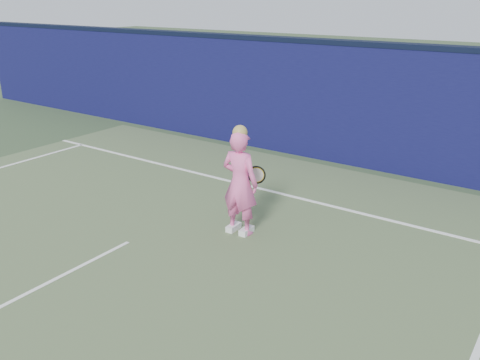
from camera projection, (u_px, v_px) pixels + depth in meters
The scene contains 6 objects.
ground at pixel (73, 271), 6.80m from camera, with size 80.00×80.00×0.00m, color #384A2D.
backstop_wall at pixel (306, 100), 11.37m from camera, with size 24.00×0.40×2.50m, color #0D0E3B.
wall_cap at pixel (308, 41), 10.93m from camera, with size 24.00×0.42×0.10m, color black.
player at pixel (240, 183), 7.63m from camera, with size 0.61×0.42×1.71m.
racket at pixel (255, 175), 8.00m from camera, with size 0.56×0.16×0.30m.
court_lines at pixel (52, 281), 6.54m from camera, with size 11.00×12.04×0.01m.
Camera 1 is at (5.25, -3.61, 3.49)m, focal length 38.00 mm.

